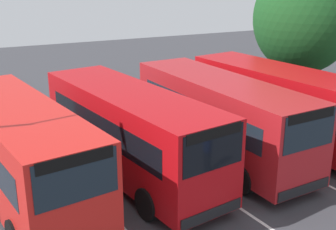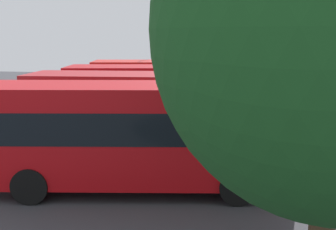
{
  "view_description": "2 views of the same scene",
  "coord_description": "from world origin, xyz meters",
  "px_view_note": "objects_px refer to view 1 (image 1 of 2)",
  "views": [
    {
      "loc": [
        14.85,
        -7.24,
        7.5
      ],
      "look_at": [
        -0.64,
        0.18,
        1.82
      ],
      "focal_mm": 47.21,
      "sensor_mm": 36.0,
      "label": 1
    },
    {
      "loc": [
        -3.12,
        17.42,
        4.82
      ],
      "look_at": [
        -0.1,
        0.17,
        1.36
      ],
      "focal_mm": 43.73,
      "sensor_mm": 36.0,
      "label": 2
    }
  ],
  "objects_px": {
    "bus_center_left": "(130,130)",
    "depot_tree": "(303,18)",
    "bus_far_left": "(20,149)",
    "bus_center_right": "(220,115)",
    "bus_far_right": "(281,102)"
  },
  "relations": [
    {
      "from": "bus_center_left",
      "to": "depot_tree",
      "type": "bearing_deg",
      "value": 102.34
    },
    {
      "from": "bus_center_left",
      "to": "bus_far_left",
      "type": "bearing_deg",
      "value": -98.03
    },
    {
      "from": "bus_far_left",
      "to": "bus_center_left",
      "type": "bearing_deg",
      "value": 82.23
    },
    {
      "from": "depot_tree",
      "to": "bus_center_left",
      "type": "bearing_deg",
      "value": -67.8
    },
    {
      "from": "bus_center_right",
      "to": "depot_tree",
      "type": "xyz_separation_m",
      "value": [
        -4.99,
        8.44,
        3.05
      ]
    },
    {
      "from": "bus_center_left",
      "to": "depot_tree",
      "type": "xyz_separation_m",
      "value": [
        -5.05,
        12.38,
        3.05
      ]
    },
    {
      "from": "bus_center_left",
      "to": "bus_far_right",
      "type": "xyz_separation_m",
      "value": [
        -0.46,
        7.38,
        0.0
      ]
    },
    {
      "from": "bus_center_right",
      "to": "depot_tree",
      "type": "height_order",
      "value": "depot_tree"
    },
    {
      "from": "bus_center_right",
      "to": "depot_tree",
      "type": "relative_size",
      "value": 1.19
    },
    {
      "from": "bus_center_right",
      "to": "bus_far_right",
      "type": "height_order",
      "value": "same"
    },
    {
      "from": "depot_tree",
      "to": "bus_far_left",
      "type": "bearing_deg",
      "value": -72.4
    },
    {
      "from": "bus_center_right",
      "to": "bus_far_right",
      "type": "relative_size",
      "value": 0.99
    },
    {
      "from": "bus_far_right",
      "to": "bus_center_left",
      "type": "bearing_deg",
      "value": -95.49
    },
    {
      "from": "bus_far_left",
      "to": "bus_center_left",
      "type": "xyz_separation_m",
      "value": [
        -0.13,
        3.94,
        0.0
      ]
    },
    {
      "from": "bus_center_right",
      "to": "bus_center_left",
      "type": "bearing_deg",
      "value": -94.05
    }
  ]
}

